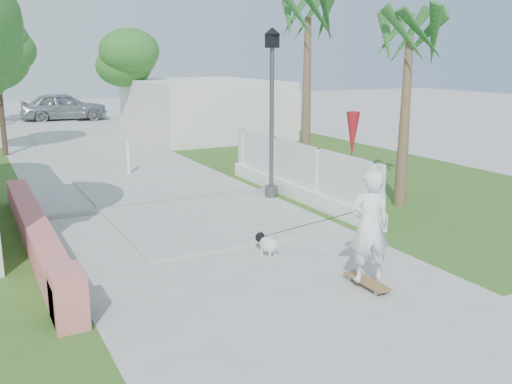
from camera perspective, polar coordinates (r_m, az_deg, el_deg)
ground at (r=9.59m, az=2.18°, el=-9.42°), size 90.00×90.00×0.00m
path_strip at (r=28.27m, az=-18.25°, el=5.27°), size 3.20×36.00×0.06m
curb at (r=14.83m, az=-9.29°, el=-1.08°), size 6.50×0.25×0.10m
grass_right at (r=19.73m, az=8.49°, el=2.43°), size 8.00×20.00×0.01m
pink_wall at (r=11.79m, az=-20.94°, el=-4.30°), size 0.45×8.20×0.80m
lattice_fence at (r=15.21m, az=4.09°, el=1.34°), size 0.35×7.00×1.50m
building_right at (r=27.80m, az=-5.35°, el=8.39°), size 6.00×8.00×2.60m
street_lamp at (r=15.11m, az=1.59°, el=8.51°), size 0.44×0.44×4.44m
bollard at (r=18.53m, az=-12.64°, el=3.36°), size 0.14×0.14×1.09m
patio_umbrella at (r=15.38m, az=9.63°, el=5.64°), size 0.36×0.36×2.30m
tree_path_right at (r=28.69m, az=-12.26°, el=12.70°), size 3.00×3.00×4.79m
palm_far at (r=16.80m, az=5.21°, el=15.99°), size 1.80×1.80×5.30m
palm_near at (r=14.63m, az=15.06°, el=13.90°), size 1.80×1.80×4.70m
skateboarder at (r=9.82m, az=7.06°, el=-3.40°), size 1.11×2.81×1.98m
dog at (r=10.92m, az=1.10°, el=-5.17°), size 0.40×0.63×0.44m
parked_car at (r=35.73m, az=-18.66°, el=8.11°), size 4.99×2.27×1.66m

